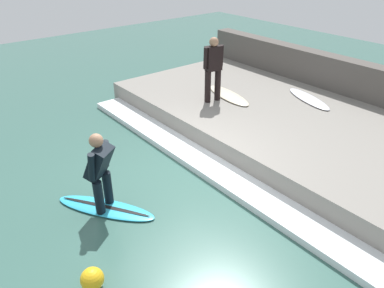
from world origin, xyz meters
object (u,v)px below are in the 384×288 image
at_px(surfboard_waiting_near, 229,95).
at_px(surfboard_spare, 309,99).
at_px(marker_buoy, 92,279).
at_px(surfboard_riding, 106,208).
at_px(surfer_waiting_near, 213,66).
at_px(surfer_riding, 100,169).

distance_m(surfboard_waiting_near, surfboard_spare, 2.14).
height_order(surfboard_spare, marker_buoy, surfboard_spare).
bearing_deg(surfboard_riding, surfer_waiting_near, 22.32).
xyz_separation_m(surfboard_spare, marker_buoy, (-7.09, -1.56, -0.40)).
relative_size(surfboard_riding, surfboard_waiting_near, 1.05).
relative_size(surfer_riding, marker_buoy, 4.45).
height_order(surfboard_riding, marker_buoy, marker_buoy).
xyz_separation_m(surfboard_waiting_near, marker_buoy, (-5.59, -3.09, -0.40)).
relative_size(surfer_riding, surfboard_spare, 0.87).
xyz_separation_m(surfboard_riding, surfer_riding, (0.00, 0.00, 0.85)).
bearing_deg(surfboard_riding, marker_buoy, -123.12).
bearing_deg(surfer_riding, marker_buoy, -123.12).
distance_m(surfboard_riding, surfboard_waiting_near, 4.95).
relative_size(surfer_waiting_near, surfboard_waiting_near, 0.94).
height_order(surfboard_waiting_near, surfboard_spare, same).
height_order(surfboard_riding, surfboard_waiting_near, surfboard_waiting_near).
bearing_deg(surfboard_waiting_near, surfer_riding, -160.63).
bearing_deg(surfer_waiting_near, surfboard_spare, -37.66).
height_order(surfer_waiting_near, marker_buoy, surfer_waiting_near).
distance_m(surfer_riding, surfer_waiting_near, 4.46).
bearing_deg(surfboard_riding, surfer_riding, 0.00).
xyz_separation_m(surfer_waiting_near, marker_buoy, (-5.04, -3.14, -1.31)).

